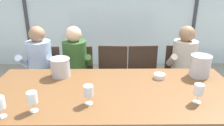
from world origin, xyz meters
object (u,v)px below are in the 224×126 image
(dining_table, at_px, (112,96))
(chair_near_window_right, at_px, (180,72))
(chair_right_of_center, at_px, (143,72))
(person_beige_jumper, at_px, (185,65))
(chair_left_of_center, at_px, (78,73))
(chair_near_curtain, at_px, (45,74))
(wine_glass_by_left_taster, at_px, (88,92))
(ice_bucket_primary, at_px, (60,67))
(wine_glass_near_bucket, at_px, (199,90))
(chair_center, at_px, (112,72))
(wine_glass_by_right_taster, at_px, (0,104))
(tasting_bowl, at_px, (159,76))
(person_pale_blue_shirt, at_px, (39,65))
(wine_glass_center_pour, at_px, (32,98))
(person_olive_shirt, at_px, (75,65))
(ice_bucket_secondary, at_px, (200,66))

(dining_table, distance_m, chair_near_window_right, 1.40)
(chair_right_of_center, relative_size, person_beige_jumper, 0.73)
(chair_right_of_center, bearing_deg, chair_near_window_right, -1.67)
(chair_left_of_center, height_order, chair_right_of_center, same)
(chair_near_curtain, distance_m, wine_glass_by_left_taster, 1.44)
(ice_bucket_primary, distance_m, wine_glass_near_bucket, 1.44)
(chair_center, relative_size, ice_bucket_primary, 4.01)
(person_beige_jumper, height_order, ice_bucket_primary, person_beige_jumper)
(chair_near_curtain, relative_size, ice_bucket_primary, 4.01)
(wine_glass_by_right_taster, bearing_deg, tasting_bowl, 26.63)
(tasting_bowl, bearing_deg, person_pale_blue_shirt, 159.89)
(wine_glass_by_left_taster, height_order, wine_glass_center_pour, same)
(chair_left_of_center, relative_size, chair_near_window_right, 1.00)
(wine_glass_by_right_taster, bearing_deg, wine_glass_near_bucket, 7.04)
(dining_table, bearing_deg, chair_near_window_right, 44.27)
(person_olive_shirt, relative_size, wine_glass_center_pour, 6.87)
(chair_right_of_center, distance_m, tasting_bowl, 0.74)
(tasting_bowl, bearing_deg, chair_near_curtain, 155.59)
(chair_near_curtain, relative_size, tasting_bowl, 7.15)
(wine_glass_by_left_taster, distance_m, wine_glass_near_bucket, 0.95)
(person_beige_jumper, xyz_separation_m, ice_bucket_secondary, (-0.01, -0.49, 0.19))
(person_olive_shirt, distance_m, wine_glass_near_bucket, 1.63)
(person_pale_blue_shirt, bearing_deg, ice_bucket_primary, -52.72)
(chair_near_window_right, xyz_separation_m, person_beige_jumper, (-0.01, -0.15, 0.17))
(wine_glass_center_pour, bearing_deg, wine_glass_by_left_taster, 13.61)
(chair_left_of_center, height_order, person_olive_shirt, person_olive_shirt)
(chair_near_window_right, bearing_deg, ice_bucket_primary, -155.31)
(ice_bucket_secondary, relative_size, tasting_bowl, 1.99)
(chair_near_window_right, xyz_separation_m, ice_bucket_secondary, (-0.02, -0.64, 0.36))
(person_pale_blue_shirt, xyz_separation_m, wine_glass_by_right_taster, (0.09, -1.25, 0.18))
(dining_table, distance_m, wine_glass_by_right_taster, 0.99)
(wine_glass_center_pour, relative_size, wine_glass_by_right_taster, 1.00)
(chair_left_of_center, xyz_separation_m, ice_bucket_primary, (-0.09, -0.60, 0.34))
(wine_glass_by_left_taster, bearing_deg, person_olive_shirt, 105.05)
(chair_left_of_center, bearing_deg, ice_bucket_primary, -97.68)
(person_pale_blue_shirt, distance_m, ice_bucket_secondary, 2.01)
(dining_table, bearing_deg, ice_bucket_primary, 149.09)
(dining_table, xyz_separation_m, ice_bucket_primary, (-0.57, 0.34, 0.17))
(wine_glass_near_bucket, bearing_deg, person_pale_blue_shirt, 148.66)
(chair_left_of_center, bearing_deg, ice_bucket_secondary, -22.04)
(person_beige_jumper, xyz_separation_m, wine_glass_by_right_taster, (-1.86, -1.25, 0.18))
(ice_bucket_primary, bearing_deg, wine_glass_by_right_taster, -111.54)
(dining_table, distance_m, chair_center, 0.98)
(person_beige_jumper, distance_m, wine_glass_by_left_taster, 1.61)
(wine_glass_center_pour, bearing_deg, chair_near_curtain, 102.93)
(wine_glass_by_right_taster, bearing_deg, person_olive_shirt, 72.81)
(chair_near_curtain, xyz_separation_m, person_beige_jumper, (1.93, -0.12, 0.17))
(wine_glass_center_pour, bearing_deg, ice_bucket_primary, 83.53)
(dining_table, height_order, chair_near_curtain, chair_near_curtain)
(chair_right_of_center, height_order, chair_near_window_right, same)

